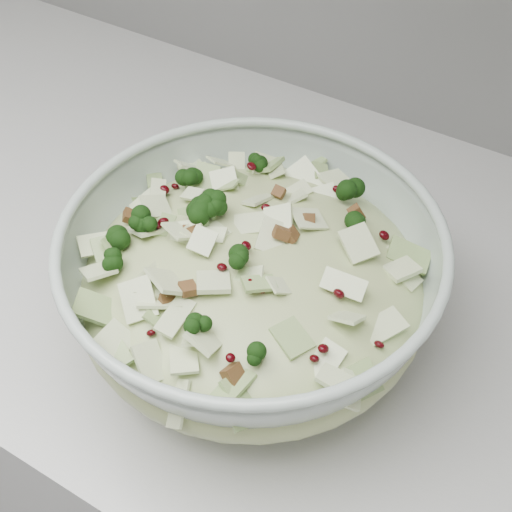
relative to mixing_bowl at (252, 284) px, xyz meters
The scene contains 2 objects.
mixing_bowl is the anchor object (origin of this frame).
salad 0.02m from the mixing_bowl, 75.96° to the right, with size 0.32×0.32×0.13m.
Camera 1 is at (-0.39, 1.27, 1.42)m, focal length 50.00 mm.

